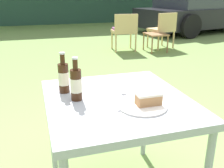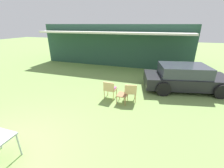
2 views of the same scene
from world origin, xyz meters
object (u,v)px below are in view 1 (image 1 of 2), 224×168
Objects in this scene: cake_on_plate at (145,103)px; cola_bottle_near at (76,84)px; garden_side_table at (156,36)px; cola_bottle_far at (64,77)px; parked_car at (199,12)px; wicker_chair_plain at (163,28)px; patio_table at (117,109)px; wicker_chair_cushioned at (124,29)px.

cola_bottle_near reaches higher than cake_on_plate.
cola_bottle_far reaches higher than garden_side_table.
parked_car is at bearing 53.75° from cake_on_plate.
garden_side_table is 4.46m from cola_bottle_far.
wicker_chair_plain is at bearing -149.45° from parked_car.
cola_bottle_near reaches higher than patio_table.
cola_bottle_near is (-5.03, -6.22, 0.17)m from parked_car.
cake_on_plate is at bearing 76.42° from wicker_chair_cushioned.
patio_table is (-1.51, -4.15, 0.15)m from wicker_chair_cushioned.
wicker_chair_cushioned is 4.53m from cake_on_plate.
cola_bottle_near is (-2.37, -3.85, 0.45)m from garden_side_table.
wicker_chair_plain is 0.40m from garden_side_table.
patio_table is 3.56× the size of cola_bottle_near.
parked_car is 5.39× the size of wicker_chair_cushioned.
parked_car is at bearing -150.99° from wicker_chair_plain.
cake_on_plate is 1.06× the size of cola_bottle_near.
wicker_chair_plain is (0.93, -0.02, 0.00)m from wicker_chair_cushioned.
wicker_chair_plain is at bearing -176.50° from wicker_chair_cushioned.
cake_on_plate is (0.10, -0.15, 0.09)m from patio_table.
cake_on_plate reaches higher than patio_table.
parked_car is 8.00m from cola_bottle_near.
parked_car is at bearing 52.49° from patio_table.
garden_side_table is (-2.66, -2.37, -0.28)m from parked_car.
cola_bottle_near is 0.14m from cola_bottle_far.
wicker_chair_cushioned is at bearing -14.13° from wicker_chair_plain.
patio_table is at bearing 124.95° from cake_on_plate.
parked_car is 17.98× the size of cola_bottle_near.
wicker_chair_cushioned is (-3.30, -2.12, -0.15)m from parked_car.
patio_table is 0.28m from cola_bottle_near.
garden_side_table is at bearing -149.84° from parked_car.
cola_bottle_near is at bearing -69.50° from cola_bottle_far.
cola_bottle_far is (-0.38, 0.33, 0.07)m from cake_on_plate.
cake_on_plate is at bearing -137.79° from parked_car.
cola_bottle_far is at bearing 42.42° from wicker_chair_plain.
cola_bottle_near is (-0.22, 0.04, 0.16)m from patio_table.
patio_table is 0.20m from cake_on_plate.
patio_table is (-2.15, -3.90, 0.29)m from garden_side_table.
patio_table is 0.36m from cola_bottle_far.
wicker_chair_plain is 1.64× the size of garden_side_table.
parked_car is 3.92m from wicker_chair_cushioned.
cola_bottle_near reaches higher than wicker_chair_plain.
cake_on_plate is at bearing -55.05° from patio_table.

